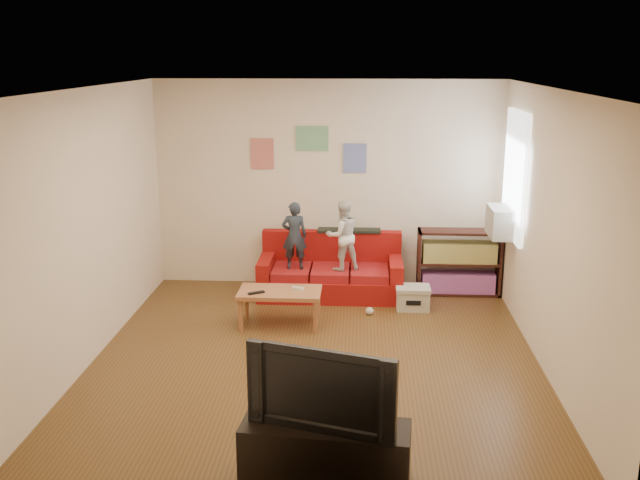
# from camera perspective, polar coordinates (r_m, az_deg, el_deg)

# --- Properties ---
(room_shell) EXTENTS (4.52, 5.02, 2.72)m
(room_shell) POSITION_cam_1_polar(r_m,az_deg,el_deg) (6.88, -0.39, 0.71)
(room_shell) COLOR brown
(room_shell) RESTS_ON ground
(sofa) EXTENTS (1.81, 0.83, 0.80)m
(sofa) POSITION_cam_1_polar(r_m,az_deg,el_deg) (9.16, 0.88, -2.72)
(sofa) COLOR maroon
(sofa) RESTS_ON ground
(child_a) EXTENTS (0.32, 0.22, 0.86)m
(child_a) POSITION_cam_1_polar(r_m,az_deg,el_deg) (8.88, -2.06, 0.36)
(child_a) COLOR #242C38
(child_a) RESTS_ON sofa
(child_b) EXTENTS (0.53, 0.48, 0.88)m
(child_b) POSITION_cam_1_polar(r_m,az_deg,el_deg) (8.85, 1.81, 0.37)
(child_b) COLOR silver
(child_b) RESTS_ON sofa
(coffee_table) EXTENTS (0.93, 0.51, 0.42)m
(coffee_table) POSITION_cam_1_polar(r_m,az_deg,el_deg) (8.09, -3.23, -4.46)
(coffee_table) COLOR #AC683F
(coffee_table) RESTS_ON ground
(remote) EXTENTS (0.19, 0.14, 0.02)m
(remote) POSITION_cam_1_polar(r_m,az_deg,el_deg) (7.99, -5.12, -4.22)
(remote) COLOR black
(remote) RESTS_ON coffee_table
(game_controller) EXTENTS (0.14, 0.08, 0.03)m
(game_controller) POSITION_cam_1_polar(r_m,az_deg,el_deg) (8.10, -1.79, -3.88)
(game_controller) COLOR silver
(game_controller) RESTS_ON coffee_table
(bookshelf) EXTENTS (1.05, 0.32, 0.84)m
(bookshelf) POSITION_cam_1_polar(r_m,az_deg,el_deg) (9.30, 11.02, -2.03)
(bookshelf) COLOR #321510
(bookshelf) RESTS_ON ground
(window) EXTENTS (0.04, 1.08, 1.48)m
(window) POSITION_cam_1_polar(r_m,az_deg,el_deg) (8.61, 15.31, 5.02)
(window) COLOR white
(window) RESTS_ON room_shell
(ac_unit) EXTENTS (0.28, 0.55, 0.35)m
(ac_unit) POSITION_cam_1_polar(r_m,az_deg,el_deg) (8.70, 14.29, 1.42)
(ac_unit) COLOR #B7B2A3
(ac_unit) RESTS_ON window
(artwork_left) EXTENTS (0.30, 0.01, 0.40)m
(artwork_left) POSITION_cam_1_polar(r_m,az_deg,el_deg) (9.33, -4.65, 6.90)
(artwork_left) COLOR #D87266
(artwork_left) RESTS_ON room_shell
(artwork_center) EXTENTS (0.42, 0.01, 0.32)m
(artwork_center) POSITION_cam_1_polar(r_m,az_deg,el_deg) (9.23, -0.63, 8.12)
(artwork_center) COLOR #72B27F
(artwork_center) RESTS_ON room_shell
(artwork_right) EXTENTS (0.30, 0.01, 0.38)m
(artwork_right) POSITION_cam_1_polar(r_m,az_deg,el_deg) (9.24, 2.80, 6.55)
(artwork_right) COLOR #727FCC
(artwork_right) RESTS_ON room_shell
(file_box) EXTENTS (0.41, 0.31, 0.28)m
(file_box) POSITION_cam_1_polar(r_m,az_deg,el_deg) (8.73, 7.43, -4.58)
(file_box) COLOR beige
(file_box) RESTS_ON ground
(tv_stand) EXTENTS (1.25, 0.53, 0.45)m
(tv_stand) POSITION_cam_1_polar(r_m,az_deg,el_deg) (5.36, 0.43, -16.70)
(tv_stand) COLOR black
(tv_stand) RESTS_ON ground
(television) EXTENTS (1.08, 0.45, 0.63)m
(television) POSITION_cam_1_polar(r_m,az_deg,el_deg) (5.10, 0.44, -11.53)
(television) COLOR black
(television) RESTS_ON tv_stand
(tissue) EXTENTS (0.11, 0.11, 0.09)m
(tissue) POSITION_cam_1_polar(r_m,az_deg,el_deg) (8.53, 3.98, -5.69)
(tissue) COLOR beige
(tissue) RESTS_ON ground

